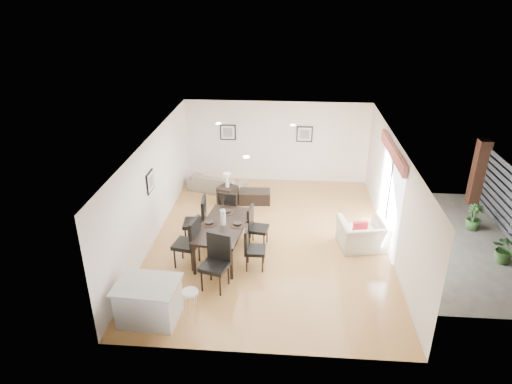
# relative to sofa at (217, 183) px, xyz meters

# --- Properties ---
(ground) EXTENTS (8.00, 8.00, 0.00)m
(ground) POSITION_rel_sofa_xyz_m (1.86, -2.98, -0.27)
(ground) COLOR #B48649
(ground) RESTS_ON ground
(wall_back) EXTENTS (6.00, 0.04, 2.70)m
(wall_back) POSITION_rel_sofa_xyz_m (1.86, 1.02, 1.08)
(wall_back) COLOR white
(wall_back) RESTS_ON ground
(wall_front) EXTENTS (6.00, 0.04, 2.70)m
(wall_front) POSITION_rel_sofa_xyz_m (1.86, -6.98, 1.08)
(wall_front) COLOR white
(wall_front) RESTS_ON ground
(wall_left) EXTENTS (0.04, 8.00, 2.70)m
(wall_left) POSITION_rel_sofa_xyz_m (-1.14, -2.98, 1.08)
(wall_left) COLOR white
(wall_left) RESTS_ON ground
(wall_right) EXTENTS (0.04, 8.00, 2.70)m
(wall_right) POSITION_rel_sofa_xyz_m (4.86, -2.98, 1.08)
(wall_right) COLOR white
(wall_right) RESTS_ON ground
(ceiling) EXTENTS (6.00, 8.00, 0.02)m
(ceiling) POSITION_rel_sofa_xyz_m (1.86, -2.98, 2.43)
(ceiling) COLOR white
(ceiling) RESTS_ON wall_back
(sofa) EXTENTS (1.98, 1.21, 0.54)m
(sofa) POSITION_rel_sofa_xyz_m (0.00, 0.00, 0.00)
(sofa) COLOR gray
(sofa) RESTS_ON ground
(armchair) EXTENTS (1.33, 1.22, 0.76)m
(armchair) POSITION_rel_sofa_xyz_m (4.20, -3.16, 0.11)
(armchair) COLOR #EFE4CE
(armchair) RESTS_ON ground
(courtyard_plant_a) EXTENTS (0.82, 0.77, 0.72)m
(courtyard_plant_a) POSITION_rel_sofa_xyz_m (7.51, -3.56, 0.09)
(courtyard_plant_a) COLOR #345A26
(courtyard_plant_a) RESTS_ON ground
(courtyard_plant_b) EXTENTS (0.44, 0.44, 0.73)m
(courtyard_plant_b) POSITION_rel_sofa_xyz_m (7.32, -1.96, 0.10)
(courtyard_plant_b) COLOR #345A26
(courtyard_plant_b) RESTS_ON ground
(dining_table) EXTENTS (1.27, 2.14, 0.84)m
(dining_table) POSITION_rel_sofa_xyz_m (0.77, -3.75, 0.49)
(dining_table) COLOR black
(dining_table) RESTS_ON ground
(dining_chair_wnear) EXTENTS (0.65, 0.65, 1.24)m
(dining_chair_wnear) POSITION_rel_sofa_xyz_m (0.06, -4.27, 0.42)
(dining_chair_wnear) COLOR black
(dining_chair_wnear) RESTS_ON ground
(dining_chair_wfar) EXTENTS (0.60, 0.60, 1.26)m
(dining_chair_wfar) POSITION_rel_sofa_xyz_m (0.07, -3.24, 0.43)
(dining_chair_wfar) COLOR black
(dining_chair_wfar) RESTS_ON ground
(dining_chair_enear) EXTENTS (0.48, 0.48, 1.05)m
(dining_chair_enear) POSITION_rel_sofa_xyz_m (1.48, -4.26, 0.32)
(dining_chair_enear) COLOR black
(dining_chair_enear) RESTS_ON ground
(dining_chair_efar) EXTENTS (0.55, 0.55, 1.06)m
(dining_chair_efar) POSITION_rel_sofa_xyz_m (1.48, -3.23, 0.32)
(dining_chair_efar) COLOR black
(dining_chair_efar) RESTS_ON ground
(dining_chair_head) EXTENTS (0.69, 0.69, 1.24)m
(dining_chair_head) POSITION_rel_sofa_xyz_m (0.80, -4.99, 0.42)
(dining_chair_head) COLOR black
(dining_chair_head) RESTS_ON ground
(dining_chair_foot) EXTENTS (0.61, 0.61, 1.14)m
(dining_chair_foot) POSITION_rel_sofa_xyz_m (0.75, -2.50, 0.36)
(dining_chair_foot) COLOR black
(dining_chair_foot) RESTS_ON ground
(vase) EXTENTS (1.07, 1.64, 0.83)m
(vase) POSITION_rel_sofa_xyz_m (0.77, -3.75, 0.91)
(vase) COLOR white
(vase) RESTS_ON dining_table
(coffee_table) EXTENTS (0.97, 0.62, 0.37)m
(coffee_table) POSITION_rel_sofa_xyz_m (1.28, -0.77, -0.08)
(coffee_table) COLOR black
(coffee_table) RESTS_ON ground
(side_table) EXTENTS (0.64, 0.64, 0.64)m
(side_table) POSITION_rel_sofa_xyz_m (0.50, -1.11, 0.05)
(side_table) COLOR black
(side_table) RESTS_ON ground
(table_lamp) EXTENTS (0.23, 0.23, 0.43)m
(table_lamp) POSITION_rel_sofa_xyz_m (0.50, -1.11, 0.65)
(table_lamp) COLOR white
(table_lamp) RESTS_ON side_table
(cushion) EXTENTS (0.37, 0.20, 0.35)m
(cushion) POSITION_rel_sofa_xyz_m (4.09, -3.27, 0.34)
(cushion) COLOR #A4151F
(cushion) RESTS_ON armchair
(kitchen_island) EXTENTS (1.27, 1.01, 0.85)m
(kitchen_island) POSITION_rel_sofa_xyz_m (-0.37, -6.21, 0.16)
(kitchen_island) COLOR silver
(kitchen_island) RESTS_ON ground
(bar_stool) EXTENTS (0.33, 0.33, 0.72)m
(bar_stool) POSITION_rel_sofa_xyz_m (0.47, -6.21, 0.34)
(bar_stool) COLOR white
(bar_stool) RESTS_ON ground
(framed_print_back_left) EXTENTS (0.52, 0.04, 0.52)m
(framed_print_back_left) POSITION_rel_sofa_xyz_m (0.26, 0.99, 1.38)
(framed_print_back_left) COLOR black
(framed_print_back_left) RESTS_ON wall_back
(framed_print_back_right) EXTENTS (0.52, 0.04, 0.52)m
(framed_print_back_right) POSITION_rel_sofa_xyz_m (2.76, 0.99, 1.38)
(framed_print_back_right) COLOR black
(framed_print_back_right) RESTS_ON wall_back
(framed_print_left_wall) EXTENTS (0.04, 0.52, 0.52)m
(framed_print_left_wall) POSITION_rel_sofa_xyz_m (-1.11, -3.18, 1.38)
(framed_print_left_wall) COLOR black
(framed_print_left_wall) RESTS_ON wall_left
(sliding_door) EXTENTS (0.12, 2.70, 2.57)m
(sliding_door) POSITION_rel_sofa_xyz_m (4.82, -2.68, 1.39)
(sliding_door) COLOR white
(sliding_door) RESTS_ON wall_right
(courtyard) EXTENTS (6.00, 6.00, 2.00)m
(courtyard) POSITION_rel_sofa_xyz_m (8.02, -2.11, 0.65)
(courtyard) COLOR gray
(courtyard) RESTS_ON ground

